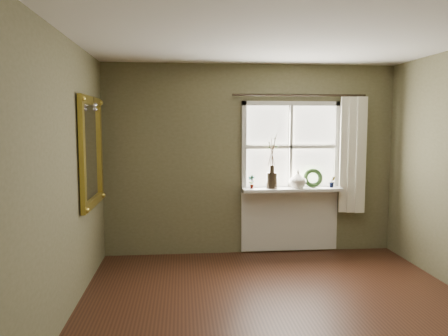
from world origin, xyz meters
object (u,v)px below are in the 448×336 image
wreath (313,180)px  cream_vase (298,179)px  gilt_mirror (91,152)px  dark_jug (272,180)px

wreath → cream_vase: bearing=-160.6°
cream_vase → gilt_mirror: (-2.59, -0.74, 0.44)m
dark_jug → gilt_mirror: (-2.23, -0.74, 0.45)m
dark_jug → wreath: (0.58, 0.04, -0.01)m
cream_vase → wreath: 0.23m
cream_vase → wreath: size_ratio=0.90×
cream_vase → gilt_mirror: gilt_mirror is taller
cream_vase → dark_jug: bearing=180.0°
dark_jug → wreath: 0.58m
dark_jug → cream_vase: (0.36, 0.00, 0.01)m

